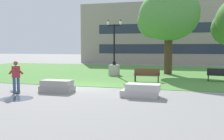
% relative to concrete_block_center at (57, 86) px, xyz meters
% --- Properties ---
extents(ground_plane, '(140.00, 140.00, 0.00)m').
position_rel_concrete_block_center_xyz_m(ground_plane, '(0.97, 2.14, -0.31)').
color(ground_plane, gray).
extents(grass_lawn, '(40.00, 20.00, 0.02)m').
position_rel_concrete_block_center_xyz_m(grass_lawn, '(0.97, 12.14, -0.30)').
color(grass_lawn, '#4C8438').
rests_on(grass_lawn, ground).
extents(concrete_block_center, '(1.80, 0.90, 0.64)m').
position_rel_concrete_block_center_xyz_m(concrete_block_center, '(0.00, 0.00, 0.00)').
color(concrete_block_center, '#9E9991').
rests_on(concrete_block_center, ground).
extents(concrete_block_left, '(1.90, 0.90, 0.64)m').
position_rel_concrete_block_center_xyz_m(concrete_block_left, '(4.65, -0.18, 0.00)').
color(concrete_block_left, '#BCB7B2').
rests_on(concrete_block_left, ground).
extents(person_skateboarder, '(0.79, 0.44, 1.71)m').
position_rel_concrete_block_center_xyz_m(person_skateboarder, '(-1.74, -1.14, 0.66)').
color(person_skateboarder, '#384C7A').
rests_on(person_skateboarder, ground).
extents(skateboard, '(0.97, 0.72, 0.14)m').
position_rel_concrete_block_center_xyz_m(skateboard, '(-2.09, -0.79, -0.22)').
color(skateboard, black).
rests_on(skateboard, ground).
extents(puddle, '(1.56, 1.56, 0.01)m').
position_rel_concrete_block_center_xyz_m(puddle, '(-0.95, -2.26, -0.30)').
color(puddle, '#47515B').
rests_on(puddle, ground).
extents(park_bench_near_left, '(1.83, 0.64, 0.90)m').
position_rel_concrete_block_center_xyz_m(park_bench_near_left, '(4.12, 5.47, 0.23)').
color(park_bench_near_left, brown).
rests_on(park_bench_near_left, grass_lawn).
extents(park_bench_near_right, '(1.84, 0.68, 0.90)m').
position_rel_concrete_block_center_xyz_m(park_bench_near_right, '(9.11, 6.92, 0.23)').
color(park_bench_near_right, black).
rests_on(park_bench_near_right, grass_lawn).
extents(lamp_post_center, '(1.32, 0.80, 4.76)m').
position_rel_concrete_block_center_xyz_m(lamp_post_center, '(0.79, 8.95, 0.69)').
color(lamp_post_center, '#ADA89E').
rests_on(lamp_post_center, grass_lawn).
extents(tree_near_left, '(5.58, 5.31, 7.51)m').
position_rel_concrete_block_center_xyz_m(tree_near_left, '(5.14, 11.21, 4.88)').
color(tree_near_left, '#42301E').
rests_on(tree_near_left, grass_lawn).
extents(building_facade_distant, '(24.71, 1.03, 9.17)m').
position_rel_concrete_block_center_xyz_m(building_facade_distant, '(2.96, 26.63, 4.27)').
color(building_facade_distant, gray).
rests_on(building_facade_distant, ground).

